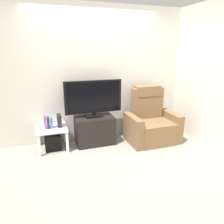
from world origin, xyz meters
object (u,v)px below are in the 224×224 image
at_px(tv_stand, 95,130).
at_px(television, 94,98).
at_px(book_middle, 48,123).
at_px(game_console, 59,121).
at_px(side_table, 52,131).
at_px(subwoofer_box, 53,142).
at_px(book_leftmost, 45,122).
at_px(book_rightmost, 51,122).
at_px(recliner_armchair, 151,122).

height_order(tv_stand, television, television).
height_order(book_middle, game_console, game_console).
height_order(side_table, game_console, game_console).
distance_m(subwoofer_box, book_leftmost, 0.41).
relative_size(subwoofer_box, book_leftmost, 1.19).
relative_size(subwoofer_box, book_rightmost, 1.40).
height_order(television, book_leftmost, television).
bearing_deg(book_leftmost, tv_stand, 1.65).
xyz_separation_m(tv_stand, side_table, (-0.80, -0.01, 0.09)).
height_order(subwoofer_box, book_middle, book_middle).
distance_m(recliner_armchair, book_leftmost, 2.03).
distance_m(book_middle, book_rightmost, 0.05).
bearing_deg(subwoofer_box, book_rightmost, -73.36).
relative_size(tv_stand, book_rightmost, 3.62).
xyz_separation_m(book_leftmost, book_middle, (0.05, 0.00, -0.02)).
height_order(subwoofer_box, book_rightmost, book_rightmost).
height_order(tv_stand, recliner_armchair, recliner_armchair).
bearing_deg(side_table, subwoofer_box, 45.00).
height_order(book_leftmost, book_middle, book_leftmost).
xyz_separation_m(book_leftmost, book_rightmost, (0.11, 0.00, -0.02)).
height_order(television, game_console, television).
relative_size(book_middle, book_rightmost, 1.01).
bearing_deg(recliner_armchair, book_leftmost, 166.74).
bearing_deg(tv_stand, subwoofer_box, -179.58).
bearing_deg(book_rightmost, side_table, 106.64).
bearing_deg(recliner_armchair, subwoofer_box, 165.86).
relative_size(television, side_table, 2.02).
height_order(tv_stand, game_console, game_console).
height_order(recliner_armchair, game_console, recliner_armchair).
height_order(recliner_armchair, side_table, recliner_armchair).
bearing_deg(game_console, book_middle, -171.18).
xyz_separation_m(book_middle, game_console, (0.19, 0.03, 0.01)).
relative_size(book_leftmost, book_rightmost, 1.18).
height_order(television, book_middle, television).
bearing_deg(subwoofer_box, book_leftmost, -168.69).
relative_size(television, subwoofer_box, 3.85).
relative_size(television, book_middle, 5.35).
xyz_separation_m(television, game_console, (-0.66, -0.01, -0.37)).
xyz_separation_m(tv_stand, television, (-0.00, 0.02, 0.64)).
bearing_deg(television, book_leftmost, -177.14).
xyz_separation_m(subwoofer_box, book_rightmost, (0.01, -0.02, 0.38)).
distance_m(recliner_armchair, book_middle, 1.98).
relative_size(recliner_armchair, book_leftmost, 4.54).
relative_size(book_leftmost, book_middle, 1.17).
xyz_separation_m(tv_stand, game_console, (-0.66, 0.00, 0.26)).
xyz_separation_m(subwoofer_box, game_console, (0.14, 0.01, 0.39)).
distance_m(book_middle, game_console, 0.20).
height_order(television, recliner_armchair, television).
height_order(recliner_armchair, book_leftmost, recliner_armchair).
bearing_deg(book_rightmost, game_console, 12.18).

